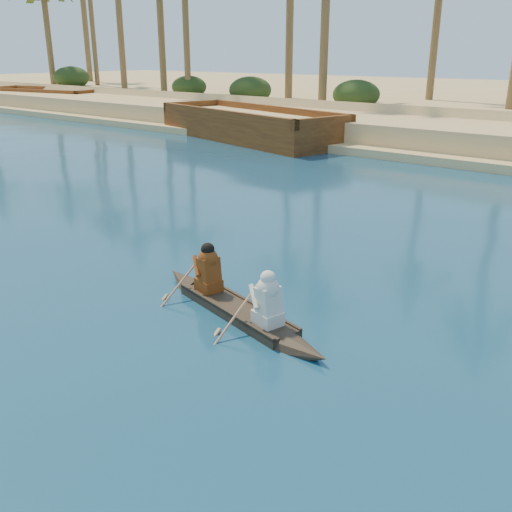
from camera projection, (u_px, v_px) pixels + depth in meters
The scene contains 4 objects.
shrub_cluster at pixel (446, 113), 31.69m from camera, with size 100.00×6.00×2.40m, color #243714, non-canonical shape.
canoe at pixel (236, 302), 9.95m from camera, with size 4.57×1.64×1.25m.
barge_left at pixel (45, 99), 48.45m from camera, with size 11.48×5.69×1.83m.
barge_mid at pixel (249, 127), 30.11m from camera, with size 12.07×6.32×1.92m.
Camera 1 is at (12.45, -0.36, 4.34)m, focal length 40.00 mm.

